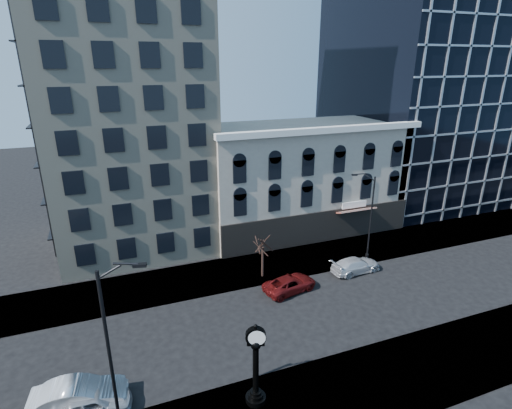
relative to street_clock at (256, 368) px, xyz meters
name	(u,v)px	position (x,y,z in m)	size (l,w,h in m)	color
ground	(250,326)	(2.10, 6.72, -2.48)	(160.00, 160.00, 0.00)	black
sidewalk_far	(220,275)	(2.10, 14.72, -2.42)	(160.00, 6.00, 0.12)	gray
sidewalk_near	(298,407)	(2.10, -1.28, -2.42)	(160.00, 6.00, 0.12)	gray
cream_tower	(120,52)	(-4.01, 25.60, 16.84)	(15.90, 15.40, 42.50)	#C2B69C
victorian_row	(301,178)	(14.10, 22.61, 3.52)	(22.60, 11.19, 12.50)	#BCAE9B
glass_office	(418,97)	(34.10, 27.63, 11.52)	(20.00, 20.15, 28.00)	black
street_clock	(256,368)	(0.00, 0.00, 0.00)	(1.18, 1.18, 5.21)	black
street_lamp_near	(119,306)	(-6.66, 0.54, 5.25)	(2.57, 0.90, 10.08)	black
street_lamp_far	(366,194)	(16.10, 12.99, 4.31)	(2.14, 1.14, 8.83)	black
bare_tree_far	(263,241)	(5.62, 13.05, 1.12)	(2.69, 2.69, 4.61)	#301F18
car_near_a	(93,404)	(-8.70, 2.46, -1.76)	(1.68, 4.18, 1.42)	#A5A8AD
car_near_b	(79,396)	(-9.42, 3.18, -1.62)	(1.81, 5.20, 1.71)	silver
car_far_a	(290,284)	(6.94, 10.08, -1.81)	(2.19, 4.76, 1.32)	maroon
car_far_b	(356,265)	(14.07, 10.85, -1.78)	(1.96, 4.82, 1.40)	silver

